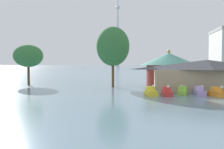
# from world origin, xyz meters

# --- Properties ---
(pedal_boat_yellow) EXTENTS (2.07, 3.12, 1.74)m
(pedal_boat_yellow) POSITION_xyz_m (8.97, 25.46, 0.55)
(pedal_boat_yellow) COLOR yellow
(pedal_boat_yellow) RESTS_ON ground
(pedal_boat_red) EXTENTS (1.58, 3.00, 1.67)m
(pedal_boat_red) POSITION_xyz_m (11.36, 25.55, 0.55)
(pedal_boat_red) COLOR red
(pedal_boat_red) RESTS_ON ground
(pedal_boat_lime) EXTENTS (1.90, 2.66, 1.62)m
(pedal_boat_lime) POSITION_xyz_m (13.92, 27.39, 0.51)
(pedal_boat_lime) COLOR #8CCC3F
(pedal_boat_lime) RESTS_ON ground
(pedal_boat_lavender) EXTENTS (1.65, 2.92, 1.61)m
(pedal_boat_lavender) POSITION_xyz_m (16.41, 27.18, 0.55)
(pedal_boat_lavender) COLOR #B299D8
(pedal_boat_lavender) RESTS_ON ground
(pedal_boat_orange) EXTENTS (2.43, 3.03, 1.67)m
(pedal_boat_orange) POSITION_xyz_m (18.68, 25.86, 0.55)
(pedal_boat_orange) COLOR orange
(pedal_boat_orange) RESTS_ON ground
(boathouse) EXTENTS (19.15, 6.13, 5.49)m
(boathouse) POSITION_xyz_m (18.69, 32.05, 2.88)
(boathouse) COLOR tan
(boathouse) RESTS_ON ground
(green_roof_pavilion) EXTENTS (12.11, 12.11, 7.80)m
(green_roof_pavilion) POSITION_xyz_m (13.11, 41.18, 3.99)
(green_roof_pavilion) COLOR #993328
(green_roof_pavilion) RESTS_ON ground
(shoreline_tree_tall_left) EXTENTS (6.66, 6.66, 9.24)m
(shoreline_tree_tall_left) POSITION_xyz_m (-18.50, 41.17, 6.63)
(shoreline_tree_tall_left) COLOR brown
(shoreline_tree_tall_left) RESTS_ON ground
(shoreline_tree_mid) EXTENTS (6.80, 6.80, 12.42)m
(shoreline_tree_mid) POSITION_xyz_m (1.54, 38.03, 8.37)
(shoreline_tree_mid) COLOR brown
(shoreline_tree_mid) RESTS_ON ground
(distant_broadcast_tower) EXTENTS (6.38, 6.38, 183.42)m
(distant_broadcast_tower) POSITION_xyz_m (-31.77, 342.44, 73.49)
(distant_broadcast_tower) COLOR silver
(distant_broadcast_tower) RESTS_ON ground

